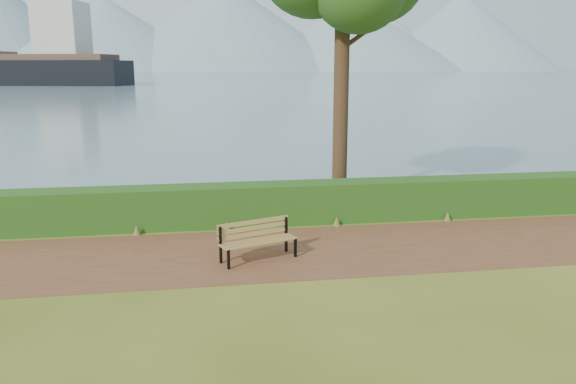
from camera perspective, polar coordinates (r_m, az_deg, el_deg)
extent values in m
plane|color=#485618|center=(11.71, -0.27, -6.58)|extent=(140.00, 140.00, 0.00)
cube|color=#53331C|center=(11.99, -0.49, -6.09)|extent=(40.00, 3.40, 0.01)
cube|color=#1D4513|center=(14.04, -1.89, -1.18)|extent=(32.00, 0.85, 1.00)
cube|color=slate|center=(270.95, -8.90, 11.76)|extent=(700.00, 510.00, 0.00)
cone|color=gray|center=(410.58, -17.84, 14.95)|extent=(160.00, 160.00, 48.00)
cone|color=gray|center=(417.37, -6.33, 16.38)|extent=(190.00, 190.00, 62.00)
cone|color=gray|center=(426.35, 6.36, 15.49)|extent=(170.00, 170.00, 50.00)
cone|color=gray|center=(467.42, 17.13, 15.27)|extent=(150.00, 150.00, 58.00)
cone|color=gray|center=(441.21, -10.47, 14.29)|extent=(120.00, 120.00, 35.00)
cone|color=gray|center=(461.84, 10.45, 14.52)|extent=(130.00, 130.00, 40.00)
cube|color=black|center=(10.99, -6.06, -6.87)|extent=(0.06, 0.07, 0.40)
cube|color=black|center=(11.28, -6.87, -5.40)|extent=(0.06, 0.07, 0.76)
cube|color=black|center=(11.11, -6.48, -5.72)|extent=(0.20, 0.45, 0.04)
cube|color=black|center=(11.62, 0.75, -5.70)|extent=(0.06, 0.07, 0.40)
cube|color=black|center=(11.89, -0.19, -4.35)|extent=(0.06, 0.07, 0.76)
cube|color=black|center=(11.73, 0.28, -4.63)|extent=(0.20, 0.45, 0.04)
cube|color=olive|center=(11.24, -2.63, -5.28)|extent=(1.53, 0.62, 0.03)
cube|color=olive|center=(11.34, -2.88, -5.12)|extent=(1.53, 0.62, 0.03)
cube|color=olive|center=(11.44, -3.13, -4.97)|extent=(1.53, 0.62, 0.03)
cube|color=olive|center=(11.53, -3.38, -4.82)|extent=(1.53, 0.62, 0.03)
cube|color=olive|center=(11.55, -3.50, -4.24)|extent=(1.52, 0.58, 0.09)
cube|color=olive|center=(11.51, -3.51, -3.65)|extent=(1.52, 0.58, 0.09)
cube|color=olive|center=(11.48, -3.52, -3.06)|extent=(1.52, 0.58, 0.09)
cylinder|color=#311F14|center=(15.99, 5.47, 12.45)|extent=(0.42, 0.42, 7.62)
cylinder|color=#311F14|center=(16.14, 7.23, 15.41)|extent=(1.11, 0.13, 0.83)
cylinder|color=#311F14|center=(16.05, 3.94, 17.39)|extent=(0.86, 0.40, 0.76)
cube|color=beige|center=(123.33, -22.00, 15.01)|extent=(10.44, 9.92, 10.69)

